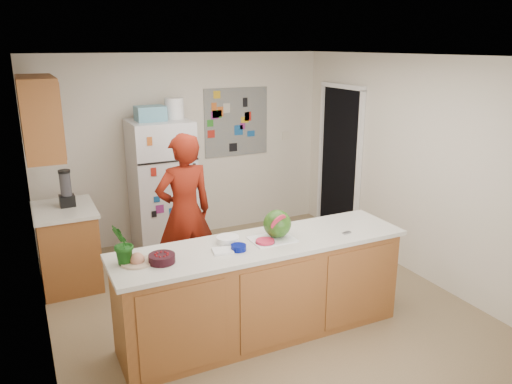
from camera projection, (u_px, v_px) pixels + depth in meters
name	position (u px, v px, depth m)	size (l,w,h in m)	color
floor	(258.00, 305.00, 5.20)	(4.00, 4.50, 0.02)	brown
wall_back	(186.00, 147.00, 6.79)	(4.00, 0.02, 2.50)	beige
wall_left	(33.00, 220.00, 4.00)	(0.02, 4.50, 2.50)	beige
wall_right	(417.00, 168.00, 5.67)	(0.02, 4.50, 2.50)	beige
ceiling	(258.00, 55.00, 4.48)	(4.00, 4.50, 0.02)	white
doorway	(340.00, 162.00, 6.98)	(0.03, 0.85, 2.04)	black
peninsula_base	(262.00, 291.00, 4.55)	(2.60, 0.62, 0.88)	brown
peninsula_top	(263.00, 244.00, 4.42)	(2.68, 0.70, 0.04)	silver
side_counter_base	(68.00, 248.00, 5.53)	(0.60, 0.80, 0.86)	brown
side_counter_top	(64.00, 210.00, 5.40)	(0.64, 0.84, 0.04)	silver
upper_cabinets	(39.00, 117.00, 5.02)	(0.35, 1.00, 0.80)	brown
refrigerator	(162.00, 187.00, 6.39)	(0.75, 0.70, 1.70)	silver
fridge_top_bin	(150.00, 113.00, 6.08)	(0.35, 0.28, 0.18)	#5999B2
photo_collage	(236.00, 122.00, 6.99)	(0.95, 0.01, 0.95)	slate
person	(185.00, 213.00, 5.35)	(0.63, 0.41, 1.73)	maroon
blender_appliance	(66.00, 189.00, 5.41)	(0.12, 0.12, 0.38)	black
cutting_board	(272.00, 239.00, 4.46)	(0.39, 0.29, 0.01)	silver
watermelon	(277.00, 224.00, 4.47)	(0.25, 0.25, 0.25)	#295518
watermelon_slice	(265.00, 241.00, 4.37)	(0.16, 0.16, 0.02)	red
cherry_bowl	(162.00, 259.00, 3.99)	(0.21, 0.21, 0.07)	black
white_bowl	(228.00, 240.00, 4.39)	(0.20, 0.20, 0.06)	silver
cobalt_bowl	(239.00, 248.00, 4.23)	(0.13, 0.13, 0.05)	#030C65
plate	(137.00, 262.00, 3.99)	(0.26, 0.26, 0.02)	beige
paper_towel	(223.00, 251.00, 4.20)	(0.17, 0.15, 0.02)	white
keys	(347.00, 233.00, 4.62)	(0.08, 0.04, 0.01)	gray
potted_plant	(123.00, 245.00, 3.91)	(0.19, 0.15, 0.35)	#0E3B0D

